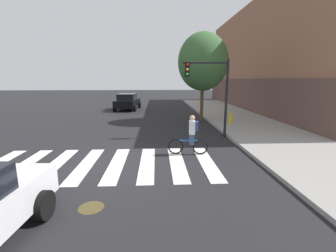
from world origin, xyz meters
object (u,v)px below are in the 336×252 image
object	(u,v)px
sedan_mid	(128,101)
fire_hydrant	(231,118)
street_tree_near	(203,62)
traffic_light_near	(212,85)
manhole_cover	(91,208)
cyclist	(191,135)

from	to	relation	value
sedan_mid	fire_hydrant	size ratio (longest dim) A/B	6.35
street_tree_near	traffic_light_near	bearing A→B (deg)	-95.48
manhole_cover	cyclist	bearing A→B (deg)	52.43
traffic_light_near	street_tree_near	size ratio (longest dim) A/B	0.65
manhole_cover	sedan_mid	xyz separation A→B (m)	(-1.37, 19.16, 0.85)
fire_hydrant	cyclist	bearing A→B (deg)	-121.50
cyclist	street_tree_near	bearing A→B (deg)	75.94
cyclist	fire_hydrant	distance (m)	6.90
cyclist	traffic_light_near	world-z (taller)	traffic_light_near
traffic_light_near	fire_hydrant	size ratio (longest dim) A/B	5.38
cyclist	traffic_light_near	distance (m)	3.88
fire_hydrant	street_tree_near	world-z (taller)	street_tree_near
fire_hydrant	traffic_light_near	bearing A→B (deg)	-125.71
traffic_light_near	fire_hydrant	bearing A→B (deg)	54.29
cyclist	sedan_mid	bearing A→B (deg)	106.49
sedan_mid	fire_hydrant	world-z (taller)	sedan_mid
manhole_cover	traffic_light_near	xyz separation A→B (m)	(4.61, 7.00, 2.86)
traffic_light_near	sedan_mid	bearing A→B (deg)	116.18
traffic_light_near	street_tree_near	distance (m)	5.18
cyclist	fire_hydrant	xyz separation A→B (m)	(3.60, 5.88, -0.31)
sedan_mid	cyclist	world-z (taller)	cyclist
cyclist	fire_hydrant	world-z (taller)	cyclist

